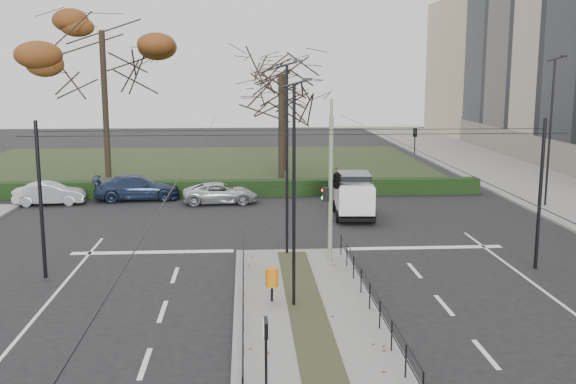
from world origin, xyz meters
The scene contains 20 objects.
ground centered at (0.00, 0.00, 0.00)m, with size 140.00×140.00×0.00m, color black.
median_island centered at (0.00, -2.50, 0.07)m, with size 4.40×15.00×0.14m, color slate.
sidewalk_east centered at (18.00, 22.00, 0.07)m, with size 8.00×90.00×0.14m, color slate.
park centered at (-6.00, 32.00, 0.05)m, with size 38.00×26.00×0.10m, color #243018.
hedge centered at (-6.00, 18.60, 0.50)m, with size 38.00×1.00×1.00m, color black.
median_railing centered at (0.00, -2.60, 0.98)m, with size 4.14×13.24×0.92m.
catenary centered at (0.00, 1.62, 3.42)m, with size 20.00×34.00×6.00m.
traffic_light centered at (1.84, 3.37, 3.56)m, with size 3.99×2.28×5.88m.
litter_bin centered at (-1.09, -1.61, 0.95)m, with size 0.44×0.44×1.13m.
info_panel centered at (-1.51, -8.44, 1.68)m, with size 0.11×0.51×1.96m.
streetlamp_median_near centered at (-0.37, -2.04, 3.92)m, with size 0.62×0.13×7.42m.
streetlamp_median_far centered at (-0.19, 4.40, 4.25)m, with size 0.68×0.14×8.09m.
streetlamp_sidewalk centered at (15.34, 13.79, 4.45)m, with size 0.71×0.14×8.48m.
parked_car_second centered at (-13.44, 16.48, 0.67)m, with size 1.41×4.04×1.33m, color #AFB3B7.
parked_car_third centered at (-8.53, 17.71, 0.75)m, with size 2.11×5.18×1.50m, color #1D2A45.
parked_car_fourth centered at (-3.43, 16.26, 0.61)m, with size 2.04×4.43×1.23m, color #AFB3B7.
white_van centered at (3.85, 12.02, 1.24)m, with size 2.28×4.56×2.38m.
rust_tree centered at (-11.95, 26.19, 10.57)m, with size 10.95×10.95×13.78m.
bare_tree_center centered at (1.05, 29.07, 6.91)m, with size 6.48×6.48×9.77m.
bare_tree_near centered at (0.66, 24.62, 7.02)m, with size 7.05×7.05×9.93m.
Camera 1 is at (-1.93, -23.25, 7.79)m, focal length 42.00 mm.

